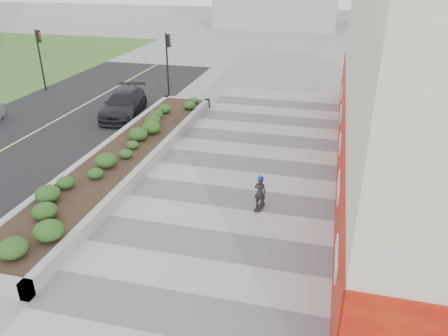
% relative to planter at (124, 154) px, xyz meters
% --- Properties ---
extents(ground, '(160.00, 160.00, 0.00)m').
position_rel_planter_xyz_m(ground, '(5.50, -7.00, -0.42)').
color(ground, gray).
rests_on(ground, ground).
extents(walkway, '(8.00, 36.00, 0.01)m').
position_rel_planter_xyz_m(walkway, '(5.50, -4.00, -0.41)').
color(walkway, '#A8A8AD').
rests_on(walkway, ground).
extents(building, '(6.04, 24.08, 8.00)m').
position_rel_planter_xyz_m(building, '(12.48, 1.98, 3.56)').
color(building, silver).
rests_on(building, ground).
extents(planter, '(3.00, 18.00, 0.90)m').
position_rel_planter_xyz_m(planter, '(0.00, 0.00, 0.00)').
color(planter, '#9E9EA0').
rests_on(planter, ground).
extents(street, '(10.00, 40.00, 0.00)m').
position_rel_planter_xyz_m(street, '(-6.50, 0.00, -0.42)').
color(street, black).
rests_on(street, ground).
extents(traffic_signal_near, '(0.33, 0.28, 4.20)m').
position_rel_planter_xyz_m(traffic_signal_near, '(-1.73, 10.50, 2.34)').
color(traffic_signal_near, black).
rests_on(traffic_signal_near, ground).
extents(traffic_signal_far, '(0.33, 0.28, 4.20)m').
position_rel_planter_xyz_m(traffic_signal_far, '(-10.93, 10.00, 2.34)').
color(traffic_signal_far, black).
rests_on(traffic_signal_far, ground).
extents(manhole_cover, '(0.44, 0.44, 0.01)m').
position_rel_planter_xyz_m(manhole_cover, '(6.00, -4.00, -0.42)').
color(manhole_cover, '#595654').
rests_on(manhole_cover, ground).
extents(skateboarder, '(0.48, 0.75, 1.38)m').
position_rel_planter_xyz_m(skateboarder, '(6.71, -2.55, 0.28)').
color(skateboarder, beige).
rests_on(skateboarder, ground).
extents(car_dark, '(2.96, 5.27, 1.44)m').
position_rel_planter_xyz_m(car_dark, '(-3.00, 6.18, 0.30)').
color(car_dark, black).
rests_on(car_dark, ground).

